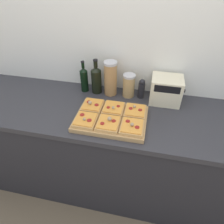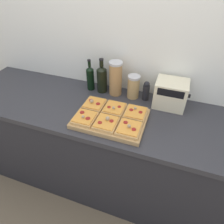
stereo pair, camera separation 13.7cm
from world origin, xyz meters
name	(u,v)px [view 2 (the right image)]	position (x,y,z in m)	size (l,w,h in m)	color
ground_plane	(107,213)	(0.00, 0.00, 0.00)	(12.00, 12.00, 0.00)	brown
wall_back	(135,53)	(0.00, 0.67, 1.25)	(6.00, 0.06, 2.50)	silver
kitchen_counter	(119,153)	(0.00, 0.32, 0.47)	(2.63, 0.67, 0.94)	#232328
cutting_board	(111,119)	(-0.03, 0.21, 0.95)	(0.48, 0.35, 0.03)	tan
pizza_slice_back_left	(94,104)	(-0.19, 0.29, 0.98)	(0.14, 0.16, 0.06)	tan
pizza_slice_back_center	(114,108)	(-0.03, 0.29, 0.98)	(0.14, 0.16, 0.05)	tan
pizza_slice_back_right	(136,113)	(0.12, 0.29, 0.98)	(0.14, 0.16, 0.05)	tan
pizza_slice_front_left	(85,118)	(-0.19, 0.12, 0.98)	(0.14, 0.16, 0.05)	tan
pizza_slice_front_center	(106,123)	(-0.03, 0.13, 0.98)	(0.14, 0.16, 0.06)	tan
pizza_slice_front_right	(129,128)	(0.12, 0.12, 0.98)	(0.14, 0.16, 0.05)	tan
olive_oil_bottle	(90,77)	(-0.33, 0.54, 1.05)	(0.06, 0.06, 0.26)	black
wine_bottle	(102,79)	(-0.23, 0.54, 1.06)	(0.08, 0.08, 0.29)	black
grain_jar_tall	(116,78)	(-0.11, 0.54, 1.08)	(0.10, 0.10, 0.28)	#AD7F4C
grain_jar_short	(133,87)	(0.04, 0.54, 1.03)	(0.10, 0.10, 0.19)	tan
pepper_mill	(146,91)	(0.14, 0.54, 1.02)	(0.05, 0.05, 0.16)	black
toaster_oven	(171,94)	(0.32, 0.53, 1.04)	(0.25, 0.19, 0.20)	beige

